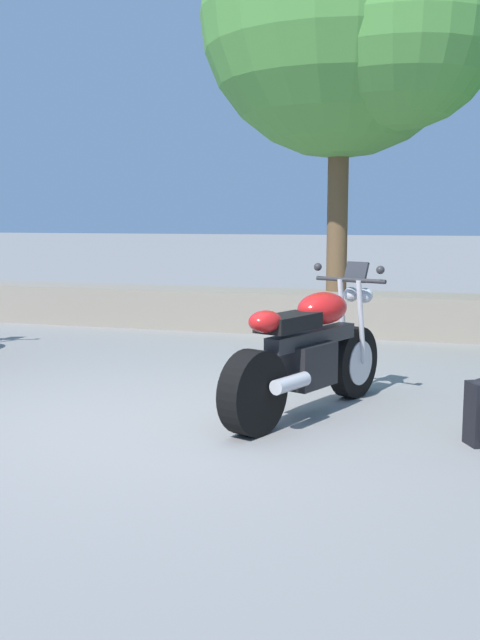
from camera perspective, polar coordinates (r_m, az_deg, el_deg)
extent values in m
plane|color=gray|center=(5.70, -6.71, -7.96)|extent=(120.00, 120.00, 0.00)
cube|color=gray|center=(10.15, 3.97, 0.67)|extent=(36.00, 0.80, 0.55)
cylinder|color=black|center=(6.50, 8.73, -3.22)|extent=(0.36, 0.63, 0.62)
cylinder|color=black|center=(5.32, 1.02, -5.62)|extent=(0.40, 0.64, 0.62)
cylinder|color=silver|center=(6.50, 8.73, -3.22)|extent=(0.29, 0.42, 0.38)
cube|color=black|center=(5.83, 5.01, -3.43)|extent=(0.47, 0.56, 0.34)
cube|color=#2D2D30|center=(5.88, 5.57, -1.37)|extent=(0.54, 1.07, 0.12)
ellipsoid|color=red|center=(5.97, 6.37, 0.90)|extent=(0.51, 0.61, 0.26)
cube|color=black|center=(5.58, 3.76, -0.18)|extent=(0.45, 0.62, 0.12)
ellipsoid|color=red|center=(5.33, 1.95, -0.11)|extent=(0.31, 0.34, 0.16)
cylinder|color=#2D2D30|center=(6.33, 8.51, 3.08)|extent=(0.63, 0.28, 0.04)
sphere|color=silver|center=(6.50, 8.56, 1.96)|extent=(0.13, 0.13, 0.13)
sphere|color=silver|center=(6.43, 9.64, 1.88)|extent=(0.13, 0.13, 0.13)
cube|color=#26282D|center=(6.41, 8.96, 3.67)|extent=(0.22, 0.16, 0.18)
cylinder|color=silver|center=(5.40, 3.93, -4.87)|extent=(0.24, 0.39, 0.11)
cylinder|color=silver|center=(6.45, 7.92, -0.04)|extent=(0.10, 0.17, 0.73)
cylinder|color=silver|center=(6.36, 9.32, -0.18)|extent=(0.10, 0.17, 0.73)
sphere|color=#2D2D30|center=(6.44, 6.02, 4.10)|extent=(0.07, 0.07, 0.07)
sphere|color=#2D2D30|center=(6.14, 10.77, 3.82)|extent=(0.07, 0.07, 0.07)
cube|color=black|center=(5.44, 17.39, -6.43)|extent=(0.06, 0.05, 0.37)
cylinder|color=brown|center=(10.21, 7.53, 8.53)|extent=(0.28, 0.28, 2.25)
sphere|color=#4C8E3D|center=(10.55, 7.80, 22.32)|extent=(3.71, 3.71, 3.71)
sphere|color=#4C8E3D|center=(9.82, 12.38, 21.07)|extent=(2.41, 2.41, 2.41)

